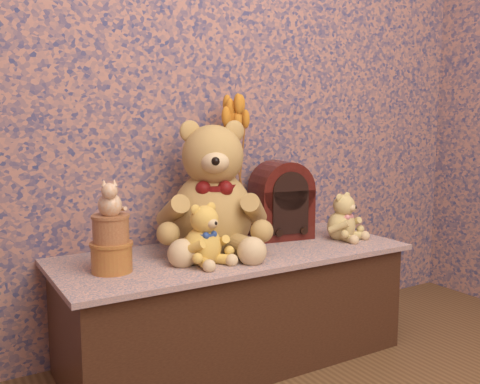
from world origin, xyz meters
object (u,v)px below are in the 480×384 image
object	(u,v)px
cathedral_radio	(281,199)
cat_figurine	(110,197)
teddy_small	(342,214)
ceramic_vase	(232,219)
teddy_large	(212,181)
biscuit_tin_lower	(112,257)
teddy_medium	(203,231)

from	to	relation	value
cathedral_radio	cat_figurine	xyz separation A→B (m)	(-0.80, -0.14, 0.09)
teddy_small	ceramic_vase	bearing A→B (deg)	136.86
teddy_large	teddy_small	distance (m)	0.60
teddy_large	teddy_small	xyz separation A→B (m)	(0.56, -0.12, -0.17)
teddy_small	cathedral_radio	bearing A→B (deg)	123.29
cathedral_radio	cat_figurine	bearing A→B (deg)	-161.13
teddy_small	teddy_large	bearing A→B (deg)	149.14
biscuit_tin_lower	cat_figurine	bearing A→B (deg)	180.00
teddy_large	teddy_small	bearing A→B (deg)	11.76
cathedral_radio	cat_figurine	size ratio (longest dim) A/B	2.63
teddy_small	cathedral_radio	world-z (taller)	cathedral_radio
cat_figurine	teddy_large	bearing A→B (deg)	30.38
ceramic_vase	biscuit_tin_lower	distance (m)	0.60
teddy_medium	teddy_small	bearing A→B (deg)	-10.11
teddy_small	biscuit_tin_lower	distance (m)	1.01
teddy_large	biscuit_tin_lower	xyz separation A→B (m)	(-0.44, -0.10, -0.22)
teddy_medium	biscuit_tin_lower	xyz separation A→B (m)	(-0.31, 0.06, -0.07)
ceramic_vase	cat_figurine	xyz separation A→B (m)	(-0.57, -0.18, 0.16)
cat_figurine	ceramic_vase	bearing A→B (deg)	34.71
cathedral_radio	cat_figurine	distance (m)	0.81
cathedral_radio	biscuit_tin_lower	distance (m)	0.82
cathedral_radio	ceramic_vase	bearing A→B (deg)	179.96
ceramic_vase	teddy_large	bearing A→B (deg)	-149.55
teddy_medium	teddy_small	world-z (taller)	teddy_medium
cathedral_radio	teddy_small	bearing A→B (deg)	-29.01
biscuit_tin_lower	cat_figurine	distance (m)	0.21
teddy_large	cat_figurine	bearing A→B (deg)	-143.34
biscuit_tin_lower	cat_figurine	size ratio (longest dim) A/B	1.07
teddy_medium	teddy_small	size ratio (longest dim) A/B	1.08
teddy_medium	ceramic_vase	world-z (taller)	teddy_medium
cathedral_radio	biscuit_tin_lower	xyz separation A→B (m)	(-0.80, -0.14, -0.12)
teddy_large	biscuit_tin_lower	size ratio (longest dim) A/B	3.99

